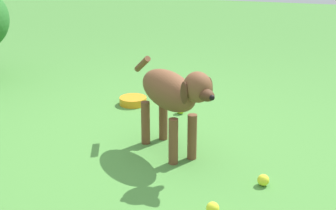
% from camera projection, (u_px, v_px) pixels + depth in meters
% --- Properties ---
extents(ground, '(14.00, 14.00, 0.00)m').
position_uv_depth(ground, '(147.00, 150.00, 3.21)').
color(ground, '#478438').
extents(dog, '(0.68, 0.65, 0.60)m').
position_uv_depth(dog, '(172.00, 94.00, 3.02)').
color(dog, brown).
rests_on(dog, ground).
extents(tennis_ball_0, '(0.07, 0.07, 0.07)m').
position_uv_depth(tennis_ball_0, '(213.00, 208.00, 2.48)').
color(tennis_ball_0, yellow).
rests_on(tennis_ball_0, ground).
extents(tennis_ball_1, '(0.07, 0.07, 0.07)m').
position_uv_depth(tennis_ball_1, '(263.00, 180.00, 2.75)').
color(tennis_ball_1, yellow).
rests_on(tennis_ball_1, ground).
extents(tennis_ball_2, '(0.07, 0.07, 0.07)m').
position_uv_depth(tennis_ball_2, '(180.00, 110.00, 3.81)').
color(tennis_ball_2, '#D3E32A').
rests_on(tennis_ball_2, ground).
extents(water_bowl, '(0.22, 0.22, 0.06)m').
position_uv_depth(water_bowl, '(133.00, 101.00, 4.01)').
color(water_bowl, orange).
rests_on(water_bowl, ground).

